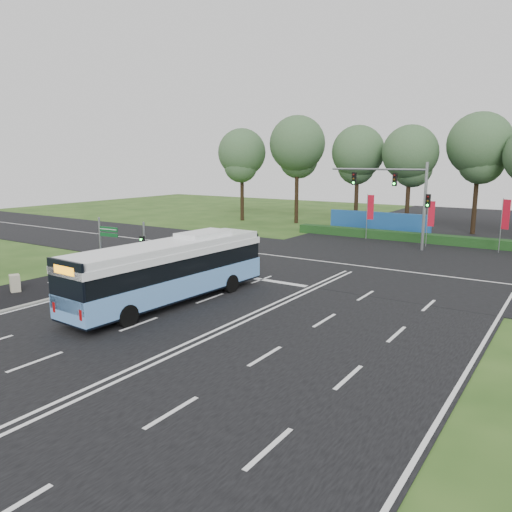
{
  "coord_description": "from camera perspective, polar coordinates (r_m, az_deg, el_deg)",
  "views": [
    {
      "loc": [
        12.6,
        -19.67,
        7.18
      ],
      "look_at": [
        -1.73,
        2.0,
        2.15
      ],
      "focal_mm": 35.0,
      "sensor_mm": 36.0,
      "label": 1
    }
  ],
  "objects": [
    {
      "name": "road_cross",
      "position": [
        34.83,
        11.53,
        -1.12
      ],
      "size": [
        120.0,
        14.0,
        0.05
      ],
      "primitive_type": "cube",
      "color": "black",
      "rests_on": "ground"
    },
    {
      "name": "eucalyptus_row",
      "position": [
        51.53,
        22.58,
        11.35
      ],
      "size": [
        54.34,
        8.9,
        12.41
      ],
      "color": "black",
      "rests_on": "ground"
    },
    {
      "name": "banner_flag_left",
      "position": [
        46.43,
        12.86,
        5.18
      ],
      "size": [
        0.59,
        0.23,
        4.15
      ],
      "rotation": [
        0.0,
        0.0,
        0.3
      ],
      "color": "gray",
      "rests_on": "ground"
    },
    {
      "name": "hedge",
      "position": [
        46.44,
        17.38,
        2.06
      ],
      "size": [
        22.0,
        1.2,
        0.8
      ],
      "primitive_type": "cube",
      "color": "#163714",
      "rests_on": "ground"
    },
    {
      "name": "city_bus",
      "position": [
        25.4,
        -9.72,
        -1.64
      ],
      "size": [
        3.04,
        11.94,
        3.4
      ],
      "rotation": [
        0.0,
        0.0,
        -0.05
      ],
      "color": "#6098DE",
      "rests_on": "ground"
    },
    {
      "name": "kerb_strip",
      "position": [
        29.06,
        -19.62,
        -3.88
      ],
      "size": [
        0.25,
        18.0,
        0.12
      ],
      "primitive_type": "cube",
      "color": "gray",
      "rests_on": "ground"
    },
    {
      "name": "ground",
      "position": [
        24.44,
        0.81,
        -6.13
      ],
      "size": [
        120.0,
        120.0,
        0.0
      ],
      "primitive_type": "plane",
      "color": "#274717",
      "rests_on": "ground"
    },
    {
      "name": "banner_flag_mid",
      "position": [
        43.79,
        19.3,
        4.31
      ],
      "size": [
        0.56,
        0.22,
        3.91
      ],
      "rotation": [
        0.0,
        0.0,
        0.31
      ],
      "color": "gray",
      "rests_on": "ground"
    },
    {
      "name": "utility_cabinet",
      "position": [
        30.4,
        -25.83,
        -2.86
      ],
      "size": [
        0.75,
        0.7,
        0.99
      ],
      "primitive_type": "cube",
      "rotation": [
        0.0,
        0.0,
        -0.43
      ],
      "color": "#B5AE92",
      "rests_on": "ground"
    },
    {
      "name": "traffic_light_gantry",
      "position": [
        42.12,
        16.44,
        7.09
      ],
      "size": [
        8.41,
        0.28,
        7.0
      ],
      "color": "gray",
      "rests_on": "ground"
    },
    {
      "name": "pedestrian_signal",
      "position": [
        31.96,
        -12.69,
        1.08
      ],
      "size": [
        0.3,
        0.42,
        3.38
      ],
      "rotation": [
        0.0,
        0.0,
        0.23
      ],
      "color": "gray",
      "rests_on": "ground"
    },
    {
      "name": "street_sign",
      "position": [
        31.07,
        -16.95,
        1.66
      ],
      "size": [
        1.49,
        0.2,
        3.82
      ],
      "rotation": [
        0.0,
        0.0,
        0.08
      ],
      "color": "gray",
      "rests_on": "ground"
    },
    {
      "name": "blue_hoarding",
      "position": [
        49.91,
        13.83,
        3.64
      ],
      "size": [
        10.0,
        0.3,
        2.2
      ],
      "primitive_type": "cube",
      "color": "#1A4D8F",
      "rests_on": "ground"
    },
    {
      "name": "bike_path",
      "position": [
        30.97,
        -22.31,
        -3.23
      ],
      "size": [
        5.0,
        18.0,
        0.06
      ],
      "primitive_type": "cube",
      "color": "black",
      "rests_on": "ground"
    },
    {
      "name": "banner_flag_right",
      "position": [
        42.9,
        26.54,
        3.96
      ],
      "size": [
        0.61,
        0.25,
        4.29
      ],
      "rotation": [
        0.0,
        0.0,
        -0.34
      ],
      "color": "gray",
      "rests_on": "ground"
    },
    {
      "name": "road_main",
      "position": [
        24.44,
        0.81,
        -6.08
      ],
      "size": [
        20.0,
        120.0,
        0.04
      ],
      "primitive_type": "cube",
      "color": "black",
      "rests_on": "ground"
    }
  ]
}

